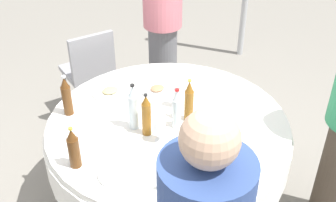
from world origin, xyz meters
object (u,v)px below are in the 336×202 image
Objects in this scene: wine_glass_mid at (178,92)px; plate_rear at (199,141)px; bottle_clear_mid at (177,109)px; plate_south at (157,90)px; bottle_amber_front at (189,101)px; wine_glass_east at (234,159)px; bottle_clear_east at (134,108)px; bottle_amber_left at (146,116)px; dining_table at (168,138)px; bottle_brown_near at (74,148)px; plate_right at (110,92)px; chair_east at (90,68)px; person_north at (163,26)px; plate_west at (120,173)px; bottle_green_north at (184,176)px; bottle_brown_outer at (67,96)px; wine_glass_outer at (160,126)px.

wine_glass_mid is 0.41m from plate_rear.
bottle_clear_mid is 1.22× the size of plate_south.
bottle_amber_front reaches higher than wine_glass_east.
wine_glass_east is (0.12, -0.69, -0.04)m from bottle_clear_east.
bottle_amber_left is 1.15× the size of plate_rear.
bottle_brown_near reaches higher than dining_table.
chair_east is (0.32, 0.76, -0.23)m from plate_right.
dining_table is 1.28m from person_north.
wine_glass_east is at bearing -42.76° from plate_west.
plate_south is at bearing 55.01° from bottle_green_north.
wine_glass_outer is (0.24, -0.62, -0.02)m from bottle_brown_outer.
bottle_green_north is at bearing -107.14° from plate_right.
bottle_brown_near is at bearing -107.70° from person_north.
bottle_clear_mid is at bearing -41.79° from bottle_clear_east.
plate_right is at bearing 1.12° from bottle_brown_outer.
wine_glass_east is at bearing -12.94° from bottle_green_north.
person_north is at bearing 48.41° from dining_table.
bottle_clear_east is at bearing 153.26° from dining_table.
bottle_amber_left is 0.11m from bottle_clear_east.
bottle_clear_mid is at bearing 81.39° from wine_glass_east.
wine_glass_mid is 0.70× the size of plate_west.
chair_east is at bearing 79.44° from bottle_clear_mid.
wine_glass_east is at bearing -100.79° from plate_rear.
bottle_clear_east reaches higher than bottle_brown_near.
chair_east is (0.25, 1.35, -0.35)m from bottle_clear_mid.
bottle_amber_left is 0.33× the size of chair_east.
person_north reaches higher than bottle_clear_east.
bottle_brown_near is 0.73m from plate_rear.
bottle_brown_outer is at bearing -119.81° from chair_east.
plate_west is at bearing -146.19° from plate_south.
bottle_green_north is at bearing -107.39° from bottle_clear_east.
bottle_brown_near is 0.76m from plate_right.
bottle_amber_left is 0.18× the size of person_north.
bottle_brown_near reaches higher than wine_glass_outer.
bottle_brown_near is 0.47m from bottle_clear_east.
bottle_clear_mid is 0.92× the size of bottle_amber_front.
bottle_clear_mid is 1.16× the size of plate_west.
plate_west is 0.15× the size of person_north.
dining_table is 0.71m from bottle_brown_near.
bottle_amber_left is 1.40m from chair_east.
bottle_amber_front is 0.18× the size of person_north.
bottle_brown_outer is 0.36m from plate_right.
bottle_amber_front reaches higher than plate_right.
wine_glass_mid is (0.16, 0.07, 0.26)m from dining_table.
bottle_clear_east is 1.25× the size of plate_rear.
bottle_clear_mid reaches higher than plate_west.
bottle_amber_left is at bearing -178.42° from dining_table.
bottle_green_north is at bearing -126.90° from dining_table.
bottle_clear_east is at bearing 95.84° from wine_glass_outer.
wine_glass_mid is at bearing 28.95° from wine_glass_outer.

